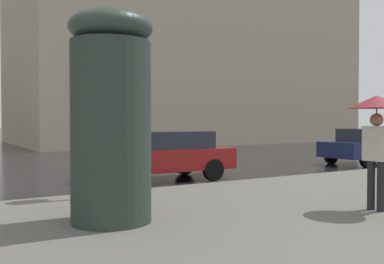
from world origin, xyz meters
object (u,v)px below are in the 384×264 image
Objects in this scene: billboard_column at (111,114)px; traffic_signal_post at (119,71)px; car_red at (162,154)px; car_navy at (370,145)px; pedestrian_approaching_kerb at (377,118)px.

traffic_signal_post reaches higher than billboard_column.
billboard_column is 5.89m from car_red.
billboard_column is 2.63m from traffic_signal_post.
traffic_signal_post is 0.88× the size of car_red.
car_navy is 9.32m from car_red.
traffic_signal_post reaches higher than car_navy.
pedestrian_approaching_kerb is at bearing -110.35° from billboard_column.
car_red is (2.51, -2.31, -1.99)m from traffic_signal_post.
car_red is at bearing 8.09° from pedestrian_approaching_kerb.
billboard_column is at bearing 110.62° from car_navy.
billboard_column is at bearing 69.65° from pedestrian_approaching_kerb.
pedestrian_approaching_kerb is at bearing -171.91° from car_red.
billboard_column is 0.79× the size of car_navy.
billboard_column reaches higher than car_red.
car_red is at bearing -34.90° from billboard_column.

